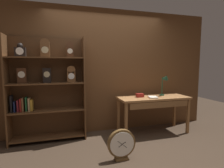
% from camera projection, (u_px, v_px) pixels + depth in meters
% --- Properties ---
extents(ground_plane, '(10.00, 10.00, 0.00)m').
position_uv_depth(ground_plane, '(128.00, 160.00, 2.66)').
color(ground_plane, '#3D2D21').
extents(back_wood_panel, '(4.80, 0.05, 2.60)m').
position_uv_depth(back_wood_panel, '(106.00, 71.00, 3.78)').
color(back_wood_panel, brown).
rests_on(back_wood_panel, ground).
extents(bookshelf, '(1.37, 0.36, 1.95)m').
position_uv_depth(bookshelf, '(46.00, 87.00, 3.29)').
color(bookshelf, brown).
rests_on(bookshelf, ground).
extents(workbench, '(1.48, 0.56, 0.77)m').
position_uv_depth(workbench, '(154.00, 101.00, 3.65)').
color(workbench, '#9E6B3D').
rests_on(workbench, ground).
extents(desk_lamp, '(0.18, 0.18, 0.47)m').
position_uv_depth(desk_lamp, '(165.00, 81.00, 3.78)').
color(desk_lamp, '#1E472D').
rests_on(desk_lamp, workbench).
extents(toolbox_small, '(0.14, 0.11, 0.07)m').
position_uv_depth(toolbox_small, '(140.00, 95.00, 3.63)').
color(toolbox_small, maroon).
rests_on(toolbox_small, workbench).
extents(open_repair_manual, '(0.20, 0.25, 0.02)m').
position_uv_depth(open_repair_manual, '(153.00, 97.00, 3.55)').
color(open_repair_manual, silver).
rests_on(open_repair_manual, workbench).
extents(round_clock_large, '(0.43, 0.11, 0.47)m').
position_uv_depth(round_clock_large, '(121.00, 144.00, 2.64)').
color(round_clock_large, brown).
rests_on(round_clock_large, ground).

